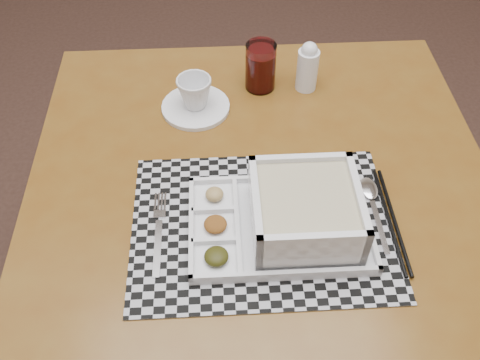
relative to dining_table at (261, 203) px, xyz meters
name	(u,v)px	position (x,y,z in m)	size (l,w,h in m)	color
dining_table	(261,203)	(0.00, 0.00, 0.00)	(0.91, 0.91, 0.68)	#5D3510
placemat	(262,225)	(-0.01, -0.11, 0.07)	(0.47, 0.35, 0.00)	#9E9EA5
serving_tray	(297,216)	(0.05, -0.12, 0.11)	(0.32, 0.22, 0.10)	silver
fork	(159,231)	(-0.19, -0.11, 0.07)	(0.02, 0.19, 0.00)	silver
spoon	(370,194)	(0.20, -0.05, 0.08)	(0.04, 0.18, 0.01)	silver
chopsticks	(392,220)	(0.23, -0.12, 0.08)	(0.02, 0.24, 0.01)	black
saucer	(196,107)	(-0.13, 0.22, 0.07)	(0.15, 0.15, 0.01)	silver
cup	(195,93)	(-0.13, 0.22, 0.12)	(0.08, 0.08, 0.07)	silver
juice_glass	(261,68)	(0.02, 0.29, 0.12)	(0.07, 0.07, 0.11)	white
creamer_bottle	(308,67)	(0.12, 0.28, 0.13)	(0.05, 0.05, 0.12)	silver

